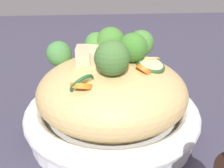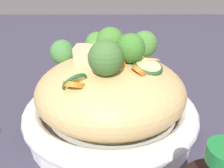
{
  "view_description": "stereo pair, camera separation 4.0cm",
  "coord_description": "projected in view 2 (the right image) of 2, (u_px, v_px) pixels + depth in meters",
  "views": [
    {
      "loc": [
        0.36,
        -0.04,
        0.25
      ],
      "look_at": [
        0.0,
        0.0,
        0.09
      ],
      "focal_mm": 38.33,
      "sensor_mm": 36.0,
      "label": 1
    },
    {
      "loc": [
        0.36,
        -0.0,
        0.25
      ],
      "look_at": [
        0.0,
        0.0,
        0.09
      ],
      "focal_mm": 38.33,
      "sensor_mm": 36.0,
      "label": 2
    }
  ],
  "objects": [
    {
      "name": "broccoli_florets",
      "position": [
        111.0,
        49.0,
        0.39
      ],
      "size": [
        0.19,
        0.21,
        0.09
      ],
      "color": "#A0C279",
      "rests_on": "serving_bowl"
    },
    {
      "name": "serving_bowl",
      "position": [
        112.0,
        115.0,
        0.42
      ],
      "size": [
        0.3,
        0.3,
        0.06
      ],
      "color": "white",
      "rests_on": "ground_plane"
    },
    {
      "name": "carrot_coins",
      "position": [
        113.0,
        62.0,
        0.38
      ],
      "size": [
        0.17,
        0.12,
        0.04
      ],
      "color": "orange",
      "rests_on": "serving_bowl"
    },
    {
      "name": "ground_plane",
      "position": [
        112.0,
        129.0,
        0.43
      ],
      "size": [
        3.0,
        3.0,
        0.0
      ],
      "primitive_type": "plane",
      "color": "#3E3A4D"
    },
    {
      "name": "chicken_chunks",
      "position": [
        101.0,
        57.0,
        0.37
      ],
      "size": [
        0.05,
        0.1,
        0.03
      ],
      "color": "beige",
      "rests_on": "serving_bowl"
    },
    {
      "name": "zucchini_slices",
      "position": [
        126.0,
        71.0,
        0.35
      ],
      "size": [
        0.1,
        0.16,
        0.03
      ],
      "color": "beige",
      "rests_on": "serving_bowl"
    },
    {
      "name": "noodle_heap",
      "position": [
        112.0,
        90.0,
        0.4
      ],
      "size": [
        0.25,
        0.25,
        0.12
      ],
      "color": "#D7B470",
      "rests_on": "serving_bowl"
    }
  ]
}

